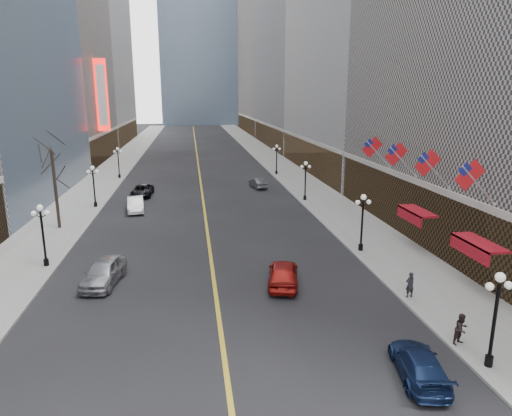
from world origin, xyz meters
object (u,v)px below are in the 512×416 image
object	(u,v)px
streetlamp_east_3	(277,156)
car_sb_mid	(283,273)
car_nb_near	(103,272)
streetlamp_west_1	(42,229)
streetlamp_east_1	(362,217)
car_nb_mid	(136,204)
streetlamp_east_0	(496,310)
streetlamp_west_2	(94,182)
car_sb_near	(419,364)
car_sb_far	(258,183)
car_nb_far	(142,191)
ped_ne_corner	(410,285)
streetlamp_west_3	(118,159)
streetlamp_east_2	(305,177)

from	to	relation	value
streetlamp_east_3	car_sb_mid	xyz separation A→B (m)	(-7.35, -41.44, -2.09)
car_nb_near	streetlamp_west_1	bearing A→B (deg)	151.34
streetlamp_east_1	car_nb_mid	distance (m)	24.82
car_nb_mid	streetlamp_east_0	bearing A→B (deg)	-65.70
streetlamp_west_2	car_sb_near	bearing A→B (deg)	-59.51
car_sb_near	car_sb_far	bearing A→B (deg)	-78.48
streetlamp_east_0	car_nb_far	world-z (taller)	streetlamp_east_0
car_sb_mid	ped_ne_corner	bearing A→B (deg)	168.17
ped_ne_corner	car_sb_mid	bearing A→B (deg)	-33.28
car_nb_far	car_sb_far	size ratio (longest dim) A/B	1.25
car_sb_near	streetlamp_west_1	bearing A→B (deg)	-28.43
streetlamp_east_0	streetlamp_west_1	xyz separation A→B (m)	(-23.60, 16.00, 0.00)
streetlamp_east_1	car_sb_near	xyz separation A→B (m)	(-3.48, -16.18, -2.25)
streetlamp_west_2	car_sb_mid	size ratio (longest dim) A/B	0.95
car_sb_near	streetlamp_west_2	bearing A→B (deg)	-49.14
streetlamp_east_0	car_nb_mid	bearing A→B (deg)	120.94
streetlamp_east_1	car_nb_near	bearing A→B (deg)	-169.13
streetlamp_west_3	car_sb_near	xyz separation A→B (m)	(20.12, -52.18, -2.25)
streetlamp_east_1	streetlamp_east_3	size ratio (longest dim) A/B	1.00
streetlamp_east_2	car_sb_near	world-z (taller)	streetlamp_east_2
car_nb_mid	car_sb_mid	size ratio (longest dim) A/B	0.98
streetlamp_west_1	car_sb_near	bearing A→B (deg)	-38.81
streetlamp_east_0	streetlamp_east_3	world-z (taller)	same
car_sb_far	streetlamp_east_3	bearing A→B (deg)	-124.26
streetlamp_west_1	car_nb_far	world-z (taller)	streetlamp_west_1
streetlamp_west_2	streetlamp_east_1	bearing A→B (deg)	-37.33
streetlamp_east_3	streetlamp_west_1	size ratio (longest dim) A/B	1.00
streetlamp_west_1	streetlamp_west_3	size ratio (longest dim) A/B	1.00
car_nb_far	ped_ne_corner	size ratio (longest dim) A/B	3.14
streetlamp_west_1	ped_ne_corner	xyz separation A→B (m)	(23.40, -8.65, -1.95)
car_sb_far	car_nb_mid	bearing A→B (deg)	25.59
streetlamp_west_3	streetlamp_east_3	bearing A→B (deg)	0.00
car_nb_mid	ped_ne_corner	bearing A→B (deg)	-58.98
car_sb_mid	ped_ne_corner	xyz separation A→B (m)	(7.15, -3.21, 0.14)
streetlamp_east_1	streetlamp_west_3	distance (m)	43.05
car_sb_mid	car_sb_far	world-z (taller)	car_sb_mid
streetlamp_east_3	streetlamp_west_2	world-z (taller)	same
car_nb_near	car_sb_near	distance (m)	19.93
streetlamp_east_1	car_sb_mid	distance (m)	9.38
streetlamp_east_2	car_sb_far	distance (m)	9.67
streetlamp_east_2	car_nb_mid	world-z (taller)	streetlamp_east_2
streetlamp_east_1	streetlamp_west_2	bearing A→B (deg)	142.67
streetlamp_west_1	streetlamp_east_1	bearing A→B (deg)	0.00
car_nb_mid	car_nb_near	bearing A→B (deg)	-96.39
streetlamp_east_1	car_sb_mid	size ratio (longest dim) A/B	0.95
car_sb_far	streetlamp_west_2	bearing A→B (deg)	13.29
streetlamp_east_0	car_sb_far	distance (m)	42.63
car_nb_mid	car_sb_mid	world-z (taller)	car_sb_mid
streetlamp_east_1	ped_ne_corner	size ratio (longest dim) A/B	2.83
car_nb_mid	ped_ne_corner	xyz separation A→B (m)	(18.84, -24.42, 0.18)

